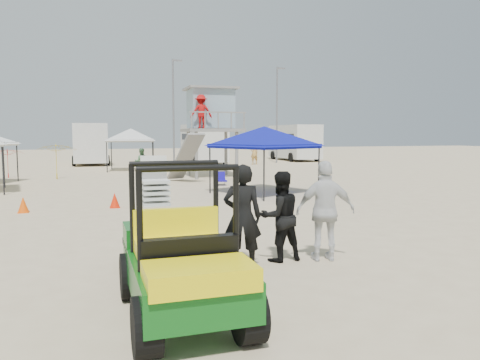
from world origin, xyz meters
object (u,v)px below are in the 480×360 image
object	(u,v)px
lifeguard_tower	(210,112)
canopy_blue	(264,130)
man_left	(242,216)
utility_cart	(181,249)
surf_trailer	(157,230)

from	to	relation	value
lifeguard_tower	canopy_blue	bearing A→B (deg)	-87.86
man_left	utility_cart	bearing A→B (deg)	71.55
canopy_blue	utility_cart	bearing A→B (deg)	-115.56
lifeguard_tower	canopy_blue	xyz separation A→B (m)	(0.30, -7.92, -1.07)
surf_trailer	man_left	world-z (taller)	man_left
man_left	canopy_blue	world-z (taller)	canopy_blue
utility_cart	canopy_blue	distance (m)	13.41
utility_cart	man_left	distance (m)	2.54
surf_trailer	lifeguard_tower	xyz separation A→B (m)	(5.44, 17.58, 2.94)
man_left	lifeguard_tower	xyz separation A→B (m)	(3.92, 17.88, 2.72)
man_left	surf_trailer	bearing A→B (deg)	7.13
utility_cart	surf_trailer	size ratio (longest dim) A/B	1.27
surf_trailer	canopy_blue	distance (m)	11.39
canopy_blue	man_left	bearing A→B (deg)	-112.94
lifeguard_tower	utility_cart	bearing A→B (deg)	-105.28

